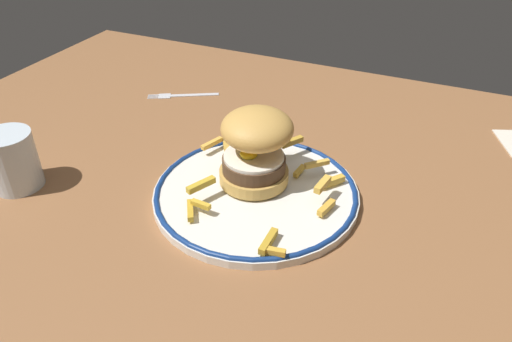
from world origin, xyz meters
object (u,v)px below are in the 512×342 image
Objects in this scene: dinner_plate at (256,192)px; burger at (256,146)px; fork at (181,95)px; water_glass at (14,164)px.

dinner_plate is 2.10× the size of burger.
dinner_plate is 2.25× the size of fork.
burger reaches higher than fork.
water_glass is at bearing -99.29° from fork.
burger reaches higher than dinner_plate.
water_glass is (-33.89, -11.88, 2.93)cm from dinner_plate.
burger is at bearing 115.14° from dinner_plate.
dinner_plate is at bearing -41.75° from fork.
burger is 1.61× the size of water_glass.
water_glass is 0.67× the size of fork.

